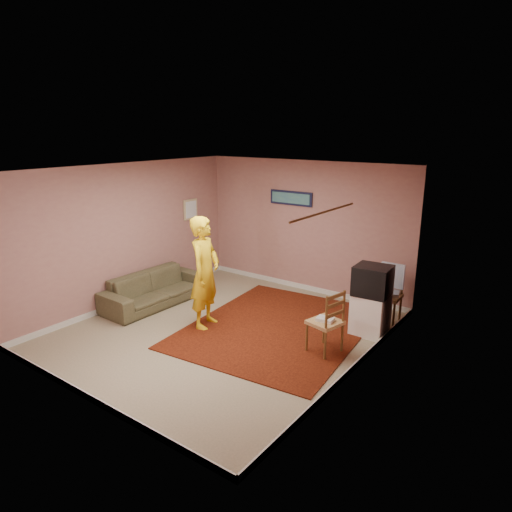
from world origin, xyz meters
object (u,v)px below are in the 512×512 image
Objects in this scene: tv_cabinet at (370,314)px; sofa at (155,289)px; chair_a at (387,289)px; chair_b at (325,315)px; crt_tv at (372,280)px; person at (205,273)px.

tv_cabinet is 3.92m from sofa.
sofa is (-3.75, -1.13, -0.04)m from tv_cabinet.
chair_a reaches higher than tv_cabinet.
crt_tv is at bearing 176.97° from chair_b.
tv_cabinet is 0.33× the size of sofa.
chair_a is (0.05, 0.57, 0.27)m from tv_cabinet.
chair_b is at bearing -110.08° from crt_tv.
crt_tv is at bearing -76.58° from person.
crt_tv is 1.10× the size of chair_b.
person is (-2.32, -1.30, 0.03)m from crt_tv.
sofa is at bearing -166.74° from crt_tv.
chair_a is at bearing -64.40° from sofa.
tv_cabinet is 2.73m from person.
sofa is 1.57m from person.
person reaches higher than crt_tv.
chair_a is 1.59m from chair_b.
tv_cabinet is at bearing 176.68° from chair_b.
tv_cabinet is at bearing -71.80° from sofa.
chair_b reaches higher than tv_cabinet.
person is (-2.33, -1.30, 0.59)m from tv_cabinet.
person is (-2.37, -1.87, 0.33)m from chair_a.
sofa is at bearing -73.91° from chair_b.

